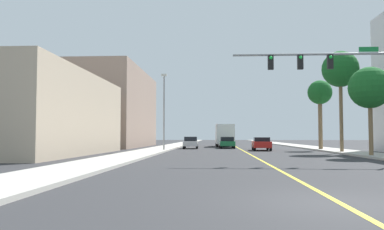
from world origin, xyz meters
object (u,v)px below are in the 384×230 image
palm_mid (340,70)px  palm_far (320,94)px  traffic_signal_mast (346,75)px  delivery_truck (224,135)px  car_red (261,144)px  car_green (227,142)px  car_silver (191,143)px  street_lamp (164,107)px  palm_near (370,88)px

palm_mid → palm_far: (-0.07, 6.70, -1.44)m
traffic_signal_mast → palm_mid: size_ratio=1.09×
palm_far → delivery_truck: bearing=126.1°
car_red → delivery_truck: delivery_truck is taller
car_green → car_silver: (-4.36, -1.08, 0.01)m
street_lamp → palm_mid: 16.97m
car_silver → car_red: bearing=142.6°
palm_mid → car_red: 10.97m
delivery_truck → traffic_signal_mast: bearing=-80.5°
palm_mid → car_green: bearing=127.9°
traffic_signal_mast → car_red: bearing=98.4°
car_red → traffic_signal_mast: bearing=-79.4°
palm_far → street_lamp: bearing=-168.9°
car_silver → delivery_truck: 9.71m
car_green → palm_near: bearing=-64.8°
car_green → car_silver: bearing=-167.8°
palm_near → palm_far: palm_far is taller
car_silver → delivery_truck: (4.23, 8.70, 0.92)m
traffic_signal_mast → car_red: (-2.74, 18.56, -4.31)m
traffic_signal_mast → delivery_truck: traffic_signal_mast is taller
palm_mid → car_red: bearing=137.2°
traffic_signal_mast → car_red: traffic_signal_mast is taller
palm_mid → palm_near: bearing=-90.4°
traffic_signal_mast → car_silver: (-10.50, 24.14, -4.31)m
street_lamp → palm_far: street_lamp is taller
palm_mid → car_green: 17.27m
street_lamp → car_green: bearing=54.1°
palm_far → delivery_truck: (-9.84, 13.48, -4.33)m
street_lamp → delivery_truck: street_lamp is taller
car_green → car_red: 7.48m
palm_mid → delivery_truck: (-9.91, 20.18, -5.77)m
street_lamp → palm_near: 19.23m
delivery_truck → car_red: bearing=-77.4°
street_lamp → car_green: street_lamp is taller
palm_far → car_red: bearing=-172.8°
traffic_signal_mast → palm_mid: palm_mid is taller
car_red → delivery_truck: size_ratio=0.50×
palm_near → car_red: palm_near is taller
street_lamp → car_green: 11.75m
palm_near → car_silver: bearing=127.8°
car_red → palm_near: bearing=-61.1°
car_silver → car_red: (7.77, -5.58, 0.00)m
palm_near → car_silver: palm_near is taller
palm_mid → palm_far: bearing=90.6°
palm_mid → delivery_truck: 23.22m
palm_near → car_green: 22.00m
car_red → palm_far: bearing=9.4°
traffic_signal_mast → car_red: 19.25m
street_lamp → car_silver: 9.03m
traffic_signal_mast → palm_mid: bearing=73.9°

